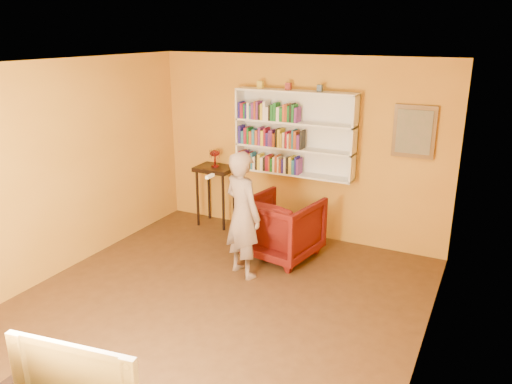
# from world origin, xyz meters

# --- Properties ---
(room_shell) EXTENTS (5.30, 5.80, 2.88)m
(room_shell) POSITION_xyz_m (0.00, 0.00, 1.02)
(room_shell) COLOR #432A15
(room_shell) RESTS_ON ground
(bookshelf) EXTENTS (1.80, 0.29, 1.23)m
(bookshelf) POSITION_xyz_m (0.00, 2.41, 1.59)
(bookshelf) COLOR white
(bookshelf) RESTS_ON room_shell
(books_row_lower) EXTENTS (0.98, 0.19, 0.27)m
(books_row_lower) POSITION_xyz_m (-0.36, 2.30, 1.13)
(books_row_lower) COLOR maroon
(books_row_lower) RESTS_ON bookshelf
(books_row_middle) EXTENTS (1.02, 0.19, 0.27)m
(books_row_middle) POSITION_xyz_m (-0.35, 2.30, 1.51)
(books_row_middle) COLOR navy
(books_row_middle) RESTS_ON bookshelf
(books_row_upper) EXTENTS (0.93, 0.19, 0.26)m
(books_row_upper) POSITION_xyz_m (-0.38, 2.31, 1.89)
(books_row_upper) COLOR navy
(books_row_upper) RESTS_ON bookshelf
(ornament_left) EXTENTS (0.08, 0.08, 0.11)m
(ornament_left) POSITION_xyz_m (-0.55, 2.35, 2.27)
(ornament_left) COLOR gold
(ornament_left) RESTS_ON bookshelf
(ornament_centre) EXTENTS (0.07, 0.07, 0.10)m
(ornament_centre) POSITION_xyz_m (-0.11, 2.35, 2.26)
(ornament_centre) COLOR maroon
(ornament_centre) RESTS_ON bookshelf
(ornament_right) EXTENTS (0.07, 0.07, 0.09)m
(ornament_right) POSITION_xyz_m (0.36, 2.35, 2.26)
(ornament_right) COLOR #455873
(ornament_right) RESTS_ON bookshelf
(framed_painting) EXTENTS (0.55, 0.05, 0.70)m
(framed_painting) POSITION_xyz_m (1.65, 2.46, 1.75)
(framed_painting) COLOR brown
(framed_painting) RESTS_ON room_shell
(console_table) EXTENTS (0.59, 0.45, 0.97)m
(console_table) POSITION_xyz_m (-1.29, 2.25, 0.80)
(console_table) COLOR black
(console_table) RESTS_ON ground
(ruby_lustre) EXTENTS (0.16, 0.17, 0.27)m
(ruby_lustre) POSITION_xyz_m (-1.29, 2.25, 1.16)
(ruby_lustre) COLOR maroon
(ruby_lustre) RESTS_ON console_table
(armchair) EXTENTS (1.07, 1.09, 0.86)m
(armchair) POSITION_xyz_m (0.14, 1.62, 0.43)
(armchair) COLOR #420405
(armchair) RESTS_ON ground
(person) EXTENTS (0.70, 0.60, 1.63)m
(person) POSITION_xyz_m (-0.09, 0.90, 0.82)
(person) COLOR #7F6A5D
(person) RESTS_ON ground
(game_remote) EXTENTS (0.04, 0.15, 0.04)m
(game_remote) POSITION_xyz_m (-0.39, 0.64, 1.35)
(game_remote) COLOR white
(game_remote) RESTS_ON person
(television) EXTENTS (0.98, 0.27, 0.56)m
(television) POSITION_xyz_m (0.36, -2.25, 0.82)
(television) COLOR black
(television) RESTS_ON tv_cabinet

